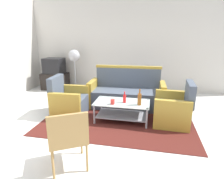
# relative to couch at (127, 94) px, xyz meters

# --- Properties ---
(ground_plane) EXTENTS (14.00, 14.00, 0.00)m
(ground_plane) POSITION_rel_couch_xyz_m (-0.05, -1.47, -0.32)
(ground_plane) COLOR white
(wall_back) EXTENTS (6.52, 0.12, 2.80)m
(wall_back) POSITION_rel_couch_xyz_m (-0.05, 1.59, 1.08)
(wall_back) COLOR silver
(wall_back) RESTS_ON ground
(rug) EXTENTS (3.03, 2.23, 0.01)m
(rug) POSITION_rel_couch_xyz_m (-0.07, -0.72, -0.31)
(rug) COLOR #511E19
(rug) RESTS_ON ground
(couch) EXTENTS (1.82, 0.78, 0.96)m
(couch) POSITION_rel_couch_xyz_m (0.00, 0.00, 0.00)
(couch) COLOR #4C5666
(couch) RESTS_ON rug
(armchair_left) EXTENTS (0.73, 0.79, 0.85)m
(armchair_left) POSITION_rel_couch_xyz_m (-1.18, -0.76, -0.03)
(armchair_left) COLOR #4C5666
(armchair_left) RESTS_ON rug
(armchair_right) EXTENTS (0.73, 0.79, 0.85)m
(armchair_right) POSITION_rel_couch_xyz_m (1.03, -0.76, -0.03)
(armchair_right) COLOR #4C5666
(armchair_right) RESTS_ON rug
(coffee_table) EXTENTS (1.10, 0.60, 0.40)m
(coffee_table) POSITION_rel_couch_xyz_m (0.01, -0.85, -0.04)
(coffee_table) COLOR silver
(coffee_table) RESTS_ON rug
(bottle_red) EXTENTS (0.06, 0.06, 0.23)m
(bottle_red) POSITION_rel_couch_xyz_m (0.07, -0.88, 0.18)
(bottle_red) COLOR red
(bottle_red) RESTS_ON coffee_table
(bottle_brown) EXTENTS (0.08, 0.08, 0.32)m
(bottle_brown) POSITION_rel_couch_xyz_m (0.37, -0.95, 0.22)
(bottle_brown) COLOR brown
(bottle_brown) RESTS_ON coffee_table
(cup) EXTENTS (0.08, 0.08, 0.10)m
(cup) POSITION_rel_couch_xyz_m (-0.15, -1.01, 0.14)
(cup) COLOR red
(cup) RESTS_ON coffee_table
(tv_stand) EXTENTS (0.80, 0.50, 0.52)m
(tv_stand) POSITION_rel_couch_xyz_m (-2.47, 1.08, -0.06)
(tv_stand) COLOR black
(tv_stand) RESTS_ON ground
(television) EXTENTS (0.63, 0.49, 0.48)m
(television) POSITION_rel_couch_xyz_m (-2.47, 1.08, 0.44)
(television) COLOR black
(television) RESTS_ON tv_stand
(pedestal_fan) EXTENTS (0.36, 0.36, 1.27)m
(pedestal_fan) POSITION_rel_couch_xyz_m (-1.79, 1.13, 0.70)
(pedestal_fan) COLOR #2D2D33
(pedestal_fan) RESTS_ON ground
(wicker_chair) EXTENTS (0.66, 0.66, 0.84)m
(wicker_chair) POSITION_rel_couch_xyz_m (-0.43, -2.46, 0.18)
(wicker_chair) COLOR #AD844C
(wicker_chair) RESTS_ON ground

